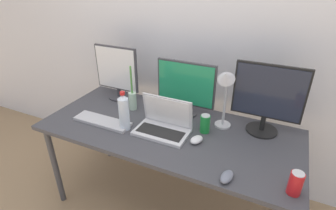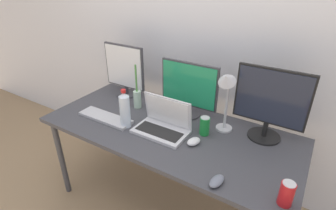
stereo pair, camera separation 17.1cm
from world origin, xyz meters
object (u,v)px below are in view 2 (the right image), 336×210
Objects in this scene: keyboard_main at (106,118)px; mouse_by_keyboard at (194,142)px; bamboo_vase at (137,98)px; monitor_center at (189,88)px; monitor_right at (270,102)px; soda_can_near_keyboard at (287,194)px; water_bottle at (125,110)px; laptop_silver at (163,124)px; monitor_left at (124,70)px; soda_can_by_laptop at (205,126)px; mouse_by_laptop at (217,181)px; desk_lamp at (226,91)px; work_desk at (168,135)px.

mouse_by_keyboard reaches higher than keyboard_main.
monitor_center is at bearing 13.75° from bamboo_vase.
soda_can_near_keyboard is (0.22, -0.50, -0.19)m from monitor_right.
soda_can_near_keyboard is (1.06, -0.14, -0.07)m from water_bottle.
monitor_left is at bearing 152.14° from laptop_silver.
soda_can_by_laptop is (0.82, -0.19, -0.17)m from monitor_left.
bamboo_vase is (-0.85, 0.45, 0.06)m from mouse_by_laptop.
mouse_by_keyboard is (0.20, -0.30, -0.20)m from monitor_center.
water_bottle is 1.07m from soda_can_near_keyboard.
keyboard_main is at bearing 173.90° from soda_can_near_keyboard.
monitor_left is 1.17m from monitor_right.
keyboard_main is at bearing -157.04° from mouse_by_keyboard.
desk_lamp is (0.34, 0.19, 0.25)m from laptop_silver.
mouse_by_keyboard is 0.22× the size of desk_lamp.
monitor_center is at bearing 37.25° from keyboard_main.
laptop_silver is 0.45m from keyboard_main.
work_desk is 0.70m from monitor_right.
desk_lamp is at bearing 42.24° from soda_can_by_laptop.
monitor_left is 1.23× the size of laptop_silver.
desk_lamp is at bearing 1.03° from bamboo_vase.
bamboo_vase is at bearing 178.80° from mouse_by_keyboard.
soda_can_by_laptop reaches higher than keyboard_main.
keyboard_main is (-0.48, -0.36, -0.21)m from monitor_center.
soda_can_near_keyboard is (1.38, -0.52, -0.17)m from monitor_left.
monitor_right is at bearing 19.31° from desk_lamp.
work_desk is 3.99× the size of monitor_left.
mouse_by_laptop is at bearing -27.86° from bamboo_vase.
desk_lamp is at bearing 117.05° from mouse_by_laptop.
monitor_center is at bearing 138.31° from mouse_by_laptop.
monitor_left is 0.92m from desk_lamp.
work_desk is 13.89× the size of soda_can_near_keyboard.
mouse_by_laptop is at bearing -32.85° from work_desk.
desk_lamp is at bearing 25.03° from water_bottle.
mouse_by_laptop is at bearing -10.68° from keyboard_main.
keyboard_main is at bearing -160.34° from desk_lamp.
desk_lamp is (-0.15, 0.46, 0.28)m from mouse_by_laptop.
water_bottle is (-0.25, -0.09, 0.07)m from laptop_silver.
keyboard_main is 4.37× the size of mouse_by_keyboard.
mouse_by_laptop is 0.45m from soda_can_by_laptop.
monitor_center is 0.74m from mouse_by_laptop.
bamboo_vase reaches higher than soda_can_near_keyboard.
mouse_by_keyboard is at bearing -22.10° from monitor_left.
work_desk is 0.35m from water_bottle.
keyboard_main is 0.72m from soda_can_by_laptop.
soda_can_near_keyboard is at bearing -5.81° from keyboard_main.
monitor_left is 0.51m from water_bottle.
monitor_left is 0.99× the size of desk_lamp.
mouse_by_keyboard is 0.90× the size of mouse_by_laptop.
desk_lamp is (-0.25, -0.09, 0.05)m from monitor_right.
desk_lamp is (0.09, 0.08, 0.24)m from soda_can_by_laptop.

